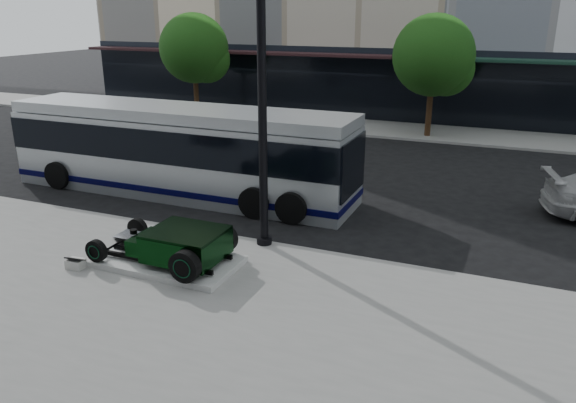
% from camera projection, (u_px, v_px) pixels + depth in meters
% --- Properties ---
extents(ground, '(120.00, 120.00, 0.00)m').
position_uv_depth(ground, '(316.00, 223.00, 16.43)').
color(ground, black).
rests_on(ground, ground).
extents(sidewalk_far, '(70.00, 4.00, 0.12)m').
position_uv_depth(sidewalk_far, '(410.00, 131.00, 28.62)').
color(sidewalk_far, gray).
rests_on(sidewalk_far, ground).
extents(street_trees, '(29.80, 3.80, 5.70)m').
position_uv_depth(street_trees, '(437.00, 59.00, 26.19)').
color(street_trees, black).
rests_on(street_trees, sidewalk_far).
extents(display_plinth, '(3.40, 1.80, 0.15)m').
position_uv_depth(display_plinth, '(168.00, 261.00, 13.49)').
color(display_plinth, silver).
rests_on(display_plinth, sidewalk_near).
extents(hot_rod, '(3.22, 2.00, 0.81)m').
position_uv_depth(hot_rod, '(179.00, 244.00, 13.20)').
color(hot_rod, black).
rests_on(hot_rod, display_plinth).
extents(info_plaque, '(0.42, 0.33, 0.31)m').
position_uv_depth(info_plaque, '(76.00, 263.00, 13.27)').
color(info_plaque, silver).
rests_on(info_plaque, sidewalk_near).
extents(lamppost, '(0.40, 0.40, 7.21)m').
position_uv_depth(lamppost, '(262.00, 117.00, 13.63)').
color(lamppost, black).
rests_on(lamppost, sidewalk_near).
extents(transit_bus, '(12.12, 2.88, 2.92)m').
position_uv_depth(transit_bus, '(180.00, 150.00, 18.75)').
color(transit_bus, silver).
rests_on(transit_bus, ground).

